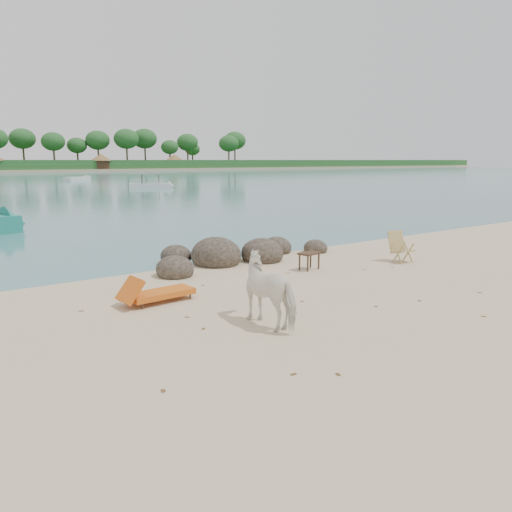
{
  "coord_description": "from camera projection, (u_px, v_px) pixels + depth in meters",
  "views": [
    {
      "loc": [
        -7.0,
        -6.6,
        3.05
      ],
      "look_at": [
        -0.76,
        2.0,
        1.0
      ],
      "focal_mm": 35.0,
      "sensor_mm": 36.0,
      "label": 1
    }
  ],
  "objects": [
    {
      "name": "cow",
      "position": [
        273.0,
        291.0,
        9.26
      ],
      "size": [
        0.83,
        1.61,
        1.32
      ],
      "primitive_type": "imported",
      "rotation": [
        0.0,
        0.0,
        3.22
      ],
      "color": "white",
      "rests_on": "ground"
    },
    {
      "name": "boulders",
      "position": [
        231.0,
        256.0,
        15.05
      ],
      "size": [
        6.27,
        2.88,
        1.09
      ],
      "rotation": [
        0.0,
        0.0,
        -0.07
      ],
      "color": "#2D261E",
      "rests_on": "ground"
    },
    {
      "name": "boat_mid",
      "position": [
        150.0,
        176.0,
        56.15
      ],
      "size": [
        5.21,
        3.37,
        2.56
      ],
      "primitive_type": null,
      "rotation": [
        0.0,
        0.0,
        -0.46
      ],
      "color": "silver",
      "rests_on": "water"
    },
    {
      "name": "side_table",
      "position": [
        309.0,
        262.0,
        13.92
      ],
      "size": [
        0.66,
        0.48,
        0.49
      ],
      "primitive_type": null,
      "rotation": [
        0.0,
        0.0,
        0.16
      ],
      "color": "black",
      "rests_on": "ground"
    },
    {
      "name": "lounge_chair",
      "position": [
        161.0,
        291.0,
        10.77
      ],
      "size": [
        1.82,
        0.75,
        0.53
      ],
      "primitive_type": null,
      "rotation": [
        0.0,
        0.0,
        0.07
      ],
      "color": "orange",
      "rests_on": "ground"
    },
    {
      "name": "boat_far",
      "position": [
        78.0,
        178.0,
        76.29
      ],
      "size": [
        5.28,
        4.46,
        0.66
      ],
      "primitive_type": null,
      "rotation": [
        0.0,
        0.0,
        0.65
      ],
      "color": "silver",
      "rests_on": "water"
    },
    {
      "name": "deck_chair",
      "position": [
        403.0,
        248.0,
        14.9
      ],
      "size": [
        0.7,
        0.75,
        0.93
      ],
      "primitive_type": null,
      "rotation": [
        0.0,
        0.0,
        -0.18
      ],
      "color": "#9D854E",
      "rests_on": "ground"
    },
    {
      "name": "dead_leaves",
      "position": [
        310.0,
        307.0,
        10.52
      ],
      "size": [
        8.82,
        5.75,
        0.0
      ],
      "color": "brown",
      "rests_on": "ground"
    }
  ]
}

